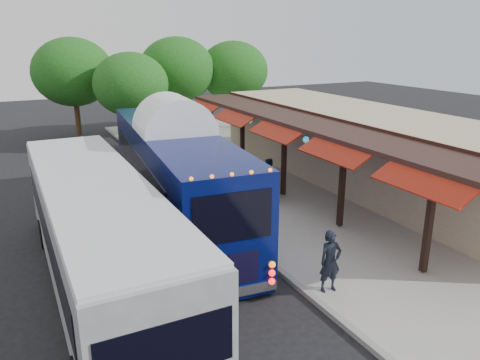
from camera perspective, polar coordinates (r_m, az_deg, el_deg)
ground at (r=16.19m, az=1.31°, el=-8.59°), size 90.00×90.00×0.00m
sidewalk at (r=21.77m, az=7.97°, el=-1.60°), size 10.00×40.00×0.15m
curb at (r=19.50m, az=-4.12°, el=-3.75°), size 0.20×40.00×0.16m
station_shelter at (r=23.33m, az=15.03°, el=3.79°), size 8.15×20.00×3.60m
coach_bus at (r=17.70m, az=-7.82°, el=0.95°), size 3.82×12.59×3.97m
city_bus at (r=13.75m, az=-16.92°, el=-5.93°), size 2.75×12.27×3.30m
ped_a at (r=13.42m, az=10.95°, el=-9.71°), size 0.70×0.51×1.80m
ped_b at (r=20.70m, az=3.41°, el=0.29°), size 0.99×0.87×1.74m
ped_c at (r=26.58m, az=-9.55°, el=3.78°), size 0.95×0.94×1.61m
ped_d at (r=27.71m, az=-4.96°, el=4.53°), size 1.16×0.83×1.62m
sign_board at (r=19.99m, az=4.15°, el=-0.69°), size 0.08×0.51×1.12m
tree_left at (r=30.91m, az=-13.17°, el=11.26°), size 4.73×4.73×6.06m
tree_mid at (r=34.78m, az=-7.68°, el=13.17°), size 5.43×5.43×6.95m
tree_right at (r=36.16m, az=-0.81°, el=13.15°), size 5.19×5.19×6.65m
tree_far at (r=34.42m, az=-19.69°, el=12.28°), size 5.42×5.42×6.94m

